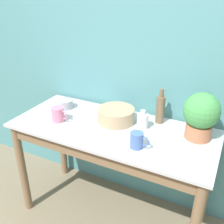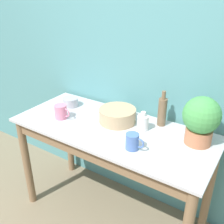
{
  "view_description": "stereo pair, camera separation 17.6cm",
  "coord_description": "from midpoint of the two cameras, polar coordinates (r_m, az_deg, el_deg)",
  "views": [
    {
      "loc": [
        0.71,
        -1.1,
        1.71
      ],
      "look_at": [
        0.0,
        0.31,
        0.93
      ],
      "focal_mm": 42.0,
      "sensor_mm": 36.0,
      "label": 1
    },
    {
      "loc": [
        0.86,
        -1.01,
        1.71
      ],
      "look_at": [
        0.0,
        0.31,
        0.93
      ],
      "focal_mm": 42.0,
      "sensor_mm": 36.0,
      "label": 2
    }
  ],
  "objects": [
    {
      "name": "mug_pink",
      "position": [
        1.93,
        -14.2,
        -0.56
      ],
      "size": [
        0.13,
        0.09,
        0.1
      ],
      "color": "pink",
      "rests_on": "counter_table"
    },
    {
      "name": "bowl_small_steel",
      "position": [
        2.13,
        -12.52,
        1.67
      ],
      "size": [
        0.12,
        0.12,
        0.07
      ],
      "color": "#A8A8B2",
      "rests_on": "counter_table"
    },
    {
      "name": "potted_plant",
      "position": [
        1.68,
        16.02,
        -0.6
      ],
      "size": [
        0.23,
        0.23,
        0.31
      ],
      "color": "#B7704C",
      "rests_on": "counter_table"
    },
    {
      "name": "bowl_wash_large",
      "position": [
        1.87,
        -1.8,
        -0.76
      ],
      "size": [
        0.26,
        0.26,
        0.1
      ],
      "color": "tan",
      "rests_on": "counter_table"
    },
    {
      "name": "wall_back",
      "position": [
        1.97,
        2.24,
        11.16
      ],
      "size": [
        6.0,
        0.05,
        2.4
      ],
      "color": "teal",
      "rests_on": "ground_plane"
    },
    {
      "name": "counter_table",
      "position": [
        1.88,
        -3.05,
        -8.08
      ],
      "size": [
        1.42,
        0.61,
        0.81
      ],
      "color": "#846647",
      "rests_on": "ground_plane"
    },
    {
      "name": "mug_blue",
      "position": [
        1.58,
        2.32,
        -6.24
      ],
      "size": [
        0.12,
        0.08,
        0.1
      ],
      "color": "#4C70B7",
      "rests_on": "counter_table"
    },
    {
      "name": "bottle_short",
      "position": [
        1.79,
        3.91,
        -1.96
      ],
      "size": [
        0.08,
        0.08,
        0.13
      ],
      "color": "white",
      "rests_on": "counter_table"
    },
    {
      "name": "bottle_tall",
      "position": [
        1.85,
        7.83,
        0.62
      ],
      "size": [
        0.06,
        0.06,
        0.25
      ],
      "color": "brown",
      "rests_on": "counter_table"
    }
  ]
}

